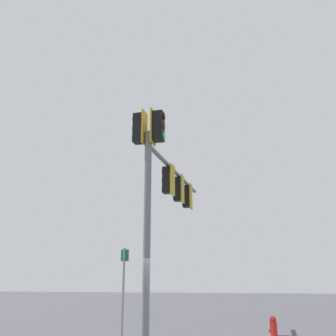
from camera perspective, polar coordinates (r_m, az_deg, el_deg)
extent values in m
cylinder|color=slate|center=(9.79, -3.38, -10.98)|extent=(0.20, 0.20, 6.08)
cylinder|color=slate|center=(13.31, 1.39, -0.89)|extent=(1.19, 6.39, 0.14)
cube|color=black|center=(10.66, -4.63, 6.25)|extent=(0.34, 0.34, 0.90)
cube|color=#B29319|center=(10.60, -3.76, 6.35)|extent=(0.11, 0.44, 1.04)
cylinder|color=#360503|center=(10.83, -5.42, 7.62)|extent=(0.06, 0.20, 0.20)
cylinder|color=#3C2703|center=(10.71, -5.46, 6.15)|extent=(0.06, 0.20, 0.20)
cylinder|color=green|center=(10.60, -5.50, 4.65)|extent=(0.06, 0.20, 0.20)
cube|color=black|center=(10.47, -1.53, 6.61)|extent=(0.34, 0.34, 0.90)
cube|color=#B29319|center=(10.52, -2.42, 6.51)|extent=(0.11, 0.44, 1.04)
cylinder|color=#360503|center=(10.55, -0.65, 8.21)|extent=(0.06, 0.20, 0.20)
cylinder|color=#3C2703|center=(10.43, -0.66, 6.71)|extent=(0.06, 0.20, 0.20)
cylinder|color=green|center=(10.31, -0.66, 5.17)|extent=(0.06, 0.20, 0.20)
cube|color=black|center=(12.04, -0.06, -1.96)|extent=(0.35, 0.35, 0.90)
cube|color=#B29319|center=(11.99, 0.72, -1.90)|extent=(0.12, 0.44, 1.04)
cylinder|color=#360503|center=(12.17, -0.80, -0.65)|extent=(0.07, 0.20, 0.20)
cylinder|color=#3C2703|center=(12.09, -0.80, -2.02)|extent=(0.07, 0.20, 0.20)
cylinder|color=green|center=(12.02, -0.81, -3.40)|extent=(0.07, 0.20, 0.20)
cube|color=black|center=(13.37, 1.62, -3.38)|extent=(0.34, 0.34, 0.90)
cube|color=#B29319|center=(13.33, 2.33, -3.34)|extent=(0.10, 0.44, 1.04)
cylinder|color=#360503|center=(13.47, 0.93, -2.18)|extent=(0.06, 0.20, 0.20)
cylinder|color=#3C2703|center=(13.40, 0.93, -3.42)|extent=(0.06, 0.20, 0.20)
cylinder|color=green|center=(13.34, 0.94, -4.68)|extent=(0.06, 0.20, 0.20)
cube|color=black|center=(14.71, 3.00, -4.55)|extent=(0.34, 0.34, 0.90)
cube|color=#B29319|center=(14.68, 3.65, -4.51)|extent=(0.10, 0.44, 1.04)
cylinder|color=#360503|center=(14.81, 2.35, -3.44)|extent=(0.06, 0.20, 0.20)
cylinder|color=#3C2703|center=(14.75, 2.37, -4.58)|extent=(0.06, 0.20, 0.20)
cylinder|color=green|center=(14.69, 2.38, -5.73)|extent=(0.06, 0.20, 0.20)
cylinder|color=slate|center=(11.50, -7.16, -19.63)|extent=(0.07, 0.07, 2.88)
cube|color=#0C7238|center=(11.52, -6.86, -13.60)|extent=(0.26, 0.08, 0.35)
cube|color=white|center=(11.54, -6.83, -13.60)|extent=(0.19, 0.05, 0.29)
cylinder|color=red|center=(12.77, 16.46, -23.81)|extent=(0.22, 0.22, 0.65)
sphere|color=red|center=(12.72, 16.31, -22.09)|extent=(0.20, 0.20, 0.20)
cylinder|color=red|center=(12.87, 16.00, -23.63)|extent=(0.13, 0.13, 0.09)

